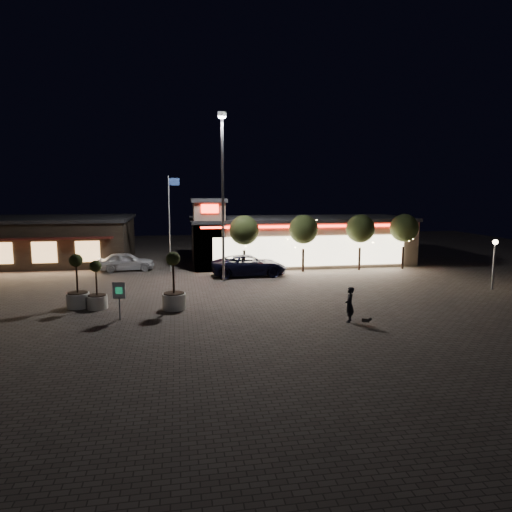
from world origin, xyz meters
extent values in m
plane|color=#655951|center=(0.00, 0.00, 0.00)|extent=(90.00, 90.00, 0.00)
cube|color=gray|center=(10.00, 16.00, 2.00)|extent=(20.00, 8.00, 4.00)
cube|color=#262628|center=(10.00, 16.00, 4.15)|extent=(20.40, 8.40, 0.30)
cube|color=#FFEBBF|center=(10.00, 11.95, 1.60)|extent=(17.00, 0.12, 2.60)
cube|color=red|center=(10.00, 11.92, 3.75)|extent=(19.00, 0.10, 0.18)
cube|color=gray|center=(1.30, 13.30, 2.90)|extent=(2.60, 2.60, 5.80)
cube|color=#262628|center=(1.30, 13.30, 5.95)|extent=(3.00, 3.00, 0.30)
cube|color=red|center=(1.30, 11.95, 5.30)|extent=(1.40, 0.10, 0.70)
cube|color=#382D23|center=(-14.00, 20.00, 2.00)|extent=(16.00, 10.00, 4.00)
cube|color=#262628|center=(-14.00, 20.00, 4.15)|extent=(16.40, 10.40, 0.30)
cube|color=#591E19|center=(-14.00, 14.60, 2.80)|extent=(14.40, 0.80, 0.15)
cube|color=#F4B66D|center=(-16.00, 14.95, 1.60)|extent=(2.00, 0.12, 1.80)
cube|color=#F4B66D|center=(-12.50, 14.95, 1.60)|extent=(2.00, 0.12, 1.80)
cube|color=#F4B66D|center=(-9.00, 14.95, 1.60)|extent=(2.00, 0.12, 1.80)
cylinder|color=gray|center=(2.00, 8.00, 6.00)|extent=(0.20, 0.20, 12.00)
cube|color=gray|center=(2.00, 8.00, 12.20)|extent=(0.60, 0.40, 0.35)
cube|color=white|center=(2.00, 8.00, 12.00)|extent=(0.45, 0.30, 0.08)
cylinder|color=white|center=(-2.00, 13.00, 4.00)|extent=(0.10, 0.10, 8.00)
cube|color=navy|center=(-1.55, 13.00, 7.50)|extent=(0.90, 0.04, 0.60)
cylinder|color=gray|center=(20.00, 2.00, 1.60)|extent=(0.12, 0.12, 3.20)
sphere|color=#FFE5B2|center=(20.00, 2.00, 3.30)|extent=(0.36, 0.36, 0.36)
cylinder|color=#332319|center=(4.00, 11.00, 0.96)|extent=(0.20, 0.20, 1.92)
sphere|color=#2D3819|center=(4.00, 11.00, 3.58)|extent=(2.42, 2.42, 2.42)
cylinder|color=#332319|center=(9.00, 11.00, 0.96)|extent=(0.20, 0.20, 1.92)
sphere|color=#2D3819|center=(9.00, 11.00, 3.58)|extent=(2.42, 2.42, 2.42)
cylinder|color=#332319|center=(14.00, 11.00, 0.96)|extent=(0.20, 0.20, 1.92)
sphere|color=#2D3819|center=(14.00, 11.00, 3.58)|extent=(2.42, 2.42, 2.42)
cylinder|color=#332319|center=(18.00, 11.00, 0.96)|extent=(0.20, 0.20, 1.92)
sphere|color=#2D3819|center=(18.00, 11.00, 3.58)|extent=(2.42, 2.42, 2.42)
imported|color=black|center=(4.24, 9.93, 0.84)|extent=(6.07, 2.86, 1.68)
imported|color=silver|center=(-5.74, 14.00, 0.80)|extent=(4.84, 2.34, 1.59)
imported|color=black|center=(7.38, -3.80, 0.92)|extent=(0.72, 0.80, 1.84)
cube|color=#59514C|center=(8.02, -4.44, 0.24)|extent=(0.41, 0.28, 0.20)
sphere|color=#59514C|center=(8.22, -4.53, 0.32)|extent=(0.18, 0.18, 0.18)
cylinder|color=white|center=(-7.14, 1.63, 0.43)|extent=(1.29, 1.29, 0.86)
cylinder|color=black|center=(-7.14, 1.63, 0.88)|extent=(1.12, 1.12, 0.06)
cylinder|color=#332319|center=(-7.14, 1.63, 1.88)|extent=(0.11, 0.11, 1.93)
sphere|color=#2D3819|center=(-7.14, 1.63, 2.79)|extent=(0.75, 0.75, 0.75)
cylinder|color=white|center=(-6.00, 1.21, 0.38)|extent=(1.15, 1.15, 0.77)
cylinder|color=black|center=(-6.00, 1.21, 0.78)|extent=(0.99, 0.99, 0.06)
cylinder|color=#332319|center=(-6.00, 1.21, 1.67)|extent=(0.10, 0.10, 1.72)
sphere|color=#2D3819|center=(-6.00, 1.21, 2.49)|extent=(0.67, 0.67, 0.67)
cylinder|color=white|center=(-1.61, 0.36, 0.45)|extent=(1.35, 1.35, 0.90)
cylinder|color=black|center=(-1.61, 0.36, 0.93)|extent=(1.17, 1.17, 0.07)
cylinder|color=#332319|center=(-1.61, 0.36, 1.97)|extent=(0.11, 0.11, 2.03)
sphere|color=#2D3819|center=(-1.61, 0.36, 2.93)|extent=(0.79, 0.79, 0.79)
cylinder|color=gray|center=(-4.42, -1.39, 0.61)|extent=(0.08, 0.08, 1.23)
cube|color=white|center=(-4.42, -1.39, 1.58)|extent=(0.66, 0.19, 0.87)
cube|color=#1A9D5D|center=(-4.42, -1.44, 1.58)|extent=(0.35, 0.09, 0.36)
camera|label=1|loc=(-1.25, -25.66, 6.76)|focal=32.00mm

